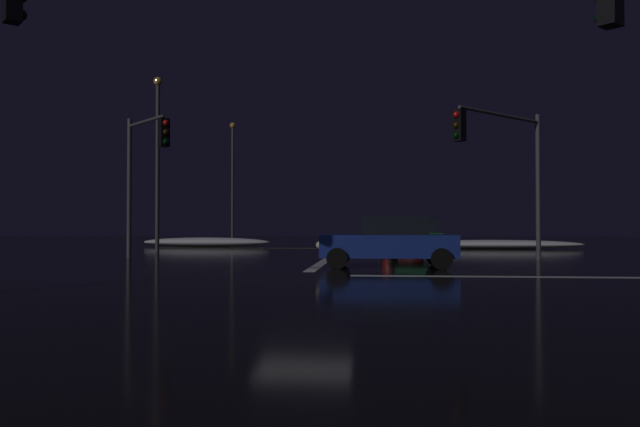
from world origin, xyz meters
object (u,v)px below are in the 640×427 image
traffic_signal_ne (505,154)px  streetlamp_left_far (233,173)px  sedan_white (392,233)px  traffic_signal_nw (144,160)px  sedan_red (400,236)px  sedan_silver (404,234)px  sedan_green (416,238)px  sedan_black (389,232)px  sedan_blue_crossing (390,242)px  streetlamp_left_near (158,151)px

traffic_signal_ne → streetlamp_left_far: streetlamp_left_far is taller
sedan_white → traffic_signal_nw: (-10.11, -20.81, 3.06)m
traffic_signal_ne → streetlamp_left_far: (-15.30, 22.75, 1.30)m
sedan_red → streetlamp_left_far: streetlamp_left_far is taller
traffic_signal_nw → sedan_silver: bearing=53.4°
sedan_green → sedan_black: size_ratio=1.00×
sedan_blue_crossing → streetlamp_left_far: streetlamp_left_far is taller
sedan_blue_crossing → streetlamp_left_near: bearing=138.0°
traffic_signal_ne → traffic_signal_nw: traffic_signal_nw is taller
sedan_red → sedan_blue_crossing: (-0.78, -11.89, 0.00)m
sedan_silver → sedan_blue_crossing: size_ratio=1.00×
sedan_silver → sedan_white: bearing=95.1°
sedan_white → sedan_silver: bearing=-84.9°
sedan_green → traffic_signal_ne: traffic_signal_ne is taller
sedan_silver → streetlamp_left_near: 15.42m
sedan_silver → traffic_signal_nw: 18.18m
sedan_black → traffic_signal_nw: 29.31m
sedan_red → streetlamp_left_far: (-11.87, 14.11, 4.40)m
sedan_silver → sedan_blue_crossing: 18.25m
sedan_green → streetlamp_left_near: bearing=162.7°
sedan_red → sedan_green: bearing=-85.8°
sedan_black → sedan_white: bearing=-89.7°
sedan_green → sedan_silver: (0.08, 12.03, 0.00)m
sedan_green → sedan_white: bearing=91.5°
sedan_red → sedan_black: size_ratio=1.00×
sedan_black → streetlamp_left_far: (-11.76, -5.17, 4.40)m
traffic_signal_nw → streetlamp_left_far: size_ratio=0.63×
sedan_red → traffic_signal_nw: size_ratio=0.77×
sedan_black → streetlamp_left_near: 24.58m
sedan_black → traffic_signal_ne: size_ratio=0.78×
streetlamp_left_near → streetlamp_left_far: bearing=90.0°
traffic_signal_ne → streetlamp_left_near: size_ratio=0.65×
sedan_green → streetlamp_left_near: (-12.29, 3.83, 4.19)m
sedan_white → sedan_blue_crossing: bearing=-91.6°
sedan_white → sedan_red: bearing=-89.7°
sedan_silver → traffic_signal_nw: traffic_signal_nw is taller
sedan_green → sedan_black: bearing=91.2°
sedan_white → traffic_signal_ne: 21.87m
sedan_green → traffic_signal_ne: 5.21m
sedan_green → sedan_red: 5.73m
sedan_red → sedan_silver: size_ratio=1.00×
traffic_signal_nw → streetlamp_left_near: (-1.69, 6.19, 1.13)m
sedan_silver → sedan_blue_crossing: (-1.28, -18.20, 0.00)m
sedan_white → streetlamp_left_near: bearing=-128.9°
traffic_signal_nw → streetlamp_left_far: 22.29m
traffic_signal_ne → streetlamp_left_far: 27.44m
sedan_green → streetlamp_left_far: bearing=121.8°
traffic_signal_ne → traffic_signal_nw: bearing=177.7°
streetlamp_left_near → sedan_silver: bearing=33.6°
traffic_signal_nw → streetlamp_left_far: (-1.69, 22.19, 1.34)m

